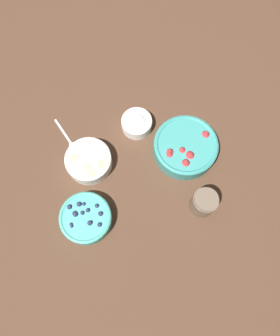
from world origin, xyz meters
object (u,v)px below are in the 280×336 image
bowl_blueberries (86,218)px  jar_chocolate (204,203)px  bowl_bananas (89,161)px  bowl_strawberries (185,147)px  bowl_cream (137,123)px

bowl_blueberries → jar_chocolate: jar_chocolate is taller
bowl_bananas → bowl_strawberries: bearing=-0.9°
bowl_cream → bowl_bananas: bearing=-147.8°
bowl_strawberries → bowl_bananas: 0.32m
bowl_bananas → jar_chocolate: jar_chocolate is taller
bowl_strawberries → bowl_bananas: bearing=179.1°
bowl_strawberries → bowl_bananas: (-0.32, 0.01, -0.00)m
bowl_blueberries → bowl_cream: 0.36m
jar_chocolate → bowl_blueberries: bearing=177.9°
bowl_blueberries → jar_chocolate: (0.37, -0.01, 0.01)m
bowl_bananas → bowl_blueberries: bearing=-99.1°
bowl_strawberries → jar_chocolate: jar_chocolate is taller
bowl_blueberries → bowl_cream: size_ratio=1.53×
bowl_blueberries → jar_chocolate: bearing=-2.1°
bowl_strawberries → bowl_blueberries: size_ratio=1.32×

